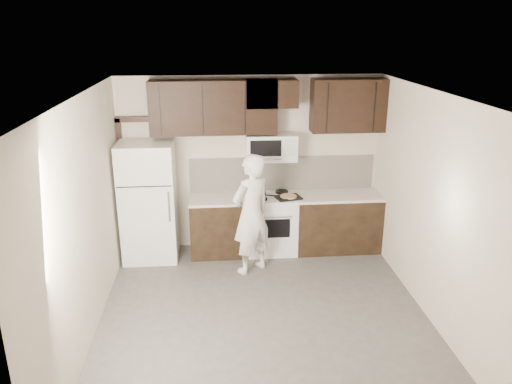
{
  "coord_description": "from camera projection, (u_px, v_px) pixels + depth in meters",
  "views": [
    {
      "loc": [
        -0.56,
        -5.21,
        3.44
      ],
      "look_at": [
        -0.03,
        0.9,
        1.34
      ],
      "focal_mm": 35.0,
      "sensor_mm": 36.0,
      "label": 1
    }
  ],
  "objects": [
    {
      "name": "counter_run",
      "position": [
        290.0,
        223.0,
        7.8
      ],
      "size": [
        2.95,
        0.64,
        0.91
      ],
      "color": "black",
      "rests_on": "floor"
    },
    {
      "name": "person",
      "position": [
        251.0,
        214.0,
        7.0
      ],
      "size": [
        0.76,
        0.71,
        1.75
      ],
      "primitive_type": "imported",
      "rotation": [
        0.0,
        0.0,
        3.76
      ],
      "color": "white",
      "rests_on": "floor"
    },
    {
      "name": "upper_cabinets",
      "position": [
        265.0,
        105.0,
        7.31
      ],
      "size": [
        3.48,
        0.35,
        0.78
      ],
      "color": "black",
      "rests_on": "back_wall"
    },
    {
      "name": "pizza",
      "position": [
        288.0,
        196.0,
        7.53
      ],
      "size": [
        0.31,
        0.31,
        0.02
      ],
      "primitive_type": "cylinder",
      "rotation": [
        0.0,
        0.0,
        0.25
      ],
      "color": "tan",
      "rests_on": "baking_tray"
    },
    {
      "name": "saucepan",
      "position": [
        261.0,
        196.0,
        7.45
      ],
      "size": [
        0.27,
        0.16,
        0.16
      ],
      "color": "silver",
      "rests_on": "stove"
    },
    {
      "name": "floor",
      "position": [
        265.0,
        320.0,
        6.07
      ],
      "size": [
        4.5,
        4.5,
        0.0
      ],
      "primitive_type": "plane",
      "color": "#4B4947",
      "rests_on": "ground"
    },
    {
      "name": "stove",
      "position": [
        271.0,
        223.0,
        7.78
      ],
      "size": [
        0.76,
        0.66,
        0.94
      ],
      "color": "white",
      "rests_on": "floor"
    },
    {
      "name": "microwave",
      "position": [
        271.0,
        147.0,
        7.5
      ],
      "size": [
        0.76,
        0.42,
        0.4
      ],
      "color": "white",
      "rests_on": "upper_cabinets"
    },
    {
      "name": "ceiling",
      "position": [
        266.0,
        96.0,
        5.2
      ],
      "size": [
        4.5,
        4.5,
        0.0
      ],
      "primitive_type": "plane",
      "rotation": [
        3.14,
        0.0,
        0.0
      ],
      "color": "white",
      "rests_on": "back_wall"
    },
    {
      "name": "refrigerator",
      "position": [
        149.0,
        201.0,
        7.44
      ],
      "size": [
        0.8,
        0.76,
        1.8
      ],
      "color": "white",
      "rests_on": "floor"
    },
    {
      "name": "door_trim",
      "position": [
        125.0,
        174.0,
        7.59
      ],
      "size": [
        0.5,
        0.08,
        2.12
      ],
      "color": "black",
      "rests_on": "floor"
    },
    {
      "name": "back_wall",
      "position": [
        250.0,
        163.0,
        7.76
      ],
      "size": [
        4.0,
        0.0,
        4.0
      ],
      "primitive_type": "plane",
      "rotation": [
        1.57,
        0.0,
        0.0
      ],
      "color": "beige",
      "rests_on": "ground"
    },
    {
      "name": "backsplash",
      "position": [
        282.0,
        173.0,
        7.84
      ],
      "size": [
        2.9,
        0.02,
        0.54
      ],
      "primitive_type": "cube",
      "color": "silver",
      "rests_on": "counter_run"
    },
    {
      "name": "baking_tray",
      "position": [
        288.0,
        197.0,
        7.54
      ],
      "size": [
        0.43,
        0.37,
        0.02
      ],
      "primitive_type": "cube",
      "rotation": [
        0.0,
        0.0,
        0.25
      ],
      "color": "black",
      "rests_on": "counter_run"
    }
  ]
}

